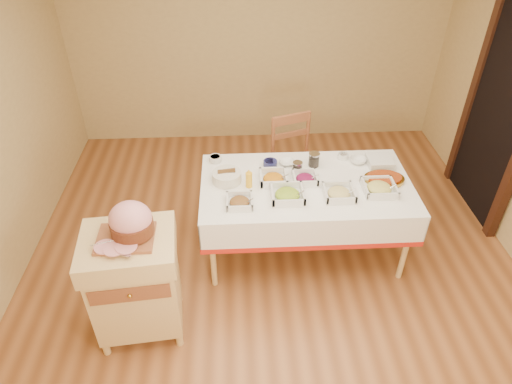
% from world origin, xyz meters
% --- Properties ---
extents(room_shell, '(5.00, 5.00, 5.00)m').
position_xyz_m(room_shell, '(0.00, 0.00, 1.30)').
color(room_shell, brown).
rests_on(room_shell, ground).
extents(doorway, '(0.09, 1.10, 2.20)m').
position_xyz_m(doorway, '(2.20, 0.90, 1.11)').
color(doorway, black).
rests_on(doorway, ground).
extents(dining_table, '(1.82, 1.02, 0.76)m').
position_xyz_m(dining_table, '(0.30, 0.30, 0.60)').
color(dining_table, '#DEBC7A').
rests_on(dining_table, ground).
extents(butcher_cart, '(0.70, 0.61, 0.93)m').
position_xyz_m(butcher_cart, '(-1.07, -0.53, 0.53)').
color(butcher_cart, '#DEBC7A').
rests_on(butcher_cart, ground).
extents(dining_chair, '(0.56, 0.55, 1.00)m').
position_xyz_m(dining_chair, '(0.30, 0.98, 0.51)').
color(dining_chair, brown).
rests_on(dining_chair, ground).
extents(ham_on_board, '(0.41, 0.39, 0.27)m').
position_xyz_m(ham_on_board, '(-1.03, -0.49, 1.04)').
color(ham_on_board, brown).
rests_on(ham_on_board, butcher_cart).
extents(serving_dish_a, '(0.22, 0.21, 0.09)m').
position_xyz_m(serving_dish_a, '(-0.28, 0.03, 0.79)').
color(serving_dish_a, silver).
rests_on(serving_dish_a, dining_table).
extents(serving_dish_b, '(0.27, 0.27, 0.11)m').
position_xyz_m(serving_dish_b, '(0.11, 0.10, 0.80)').
color(serving_dish_b, silver).
rests_on(serving_dish_b, dining_table).
extents(serving_dish_c, '(0.25, 0.25, 0.10)m').
position_xyz_m(serving_dish_c, '(0.54, 0.10, 0.79)').
color(serving_dish_c, silver).
rests_on(serving_dish_c, dining_table).
extents(serving_dish_d, '(0.27, 0.27, 0.10)m').
position_xyz_m(serving_dish_d, '(0.89, 0.15, 0.79)').
color(serving_dish_d, silver).
rests_on(serving_dish_d, dining_table).
extents(serving_dish_e, '(0.25, 0.23, 0.11)m').
position_xyz_m(serving_dish_e, '(0.02, 0.34, 0.80)').
color(serving_dish_e, silver).
rests_on(serving_dish_e, dining_table).
extents(serving_dish_f, '(0.22, 0.21, 0.10)m').
position_xyz_m(serving_dish_f, '(0.29, 0.33, 0.79)').
color(serving_dish_f, silver).
rests_on(serving_dish_f, dining_table).
extents(small_bowl_left, '(0.11, 0.11, 0.05)m').
position_xyz_m(small_bowl_left, '(-0.49, 0.69, 0.79)').
color(small_bowl_left, silver).
rests_on(small_bowl_left, dining_table).
extents(small_bowl_mid, '(0.13, 0.13, 0.05)m').
position_xyz_m(small_bowl_mid, '(0.01, 0.59, 0.79)').
color(small_bowl_mid, navy).
rests_on(small_bowl_mid, dining_table).
extents(small_bowl_right, '(0.10, 0.10, 0.05)m').
position_xyz_m(small_bowl_right, '(0.70, 0.68, 0.79)').
color(small_bowl_right, silver).
rests_on(small_bowl_right, dining_table).
extents(bowl_white_imported, '(0.15, 0.15, 0.03)m').
position_xyz_m(bowl_white_imported, '(0.16, 0.61, 0.78)').
color(bowl_white_imported, silver).
rests_on(bowl_white_imported, dining_table).
extents(bowl_small_imported, '(0.18, 0.18, 0.05)m').
position_xyz_m(bowl_small_imported, '(0.82, 0.60, 0.78)').
color(bowl_small_imported, silver).
rests_on(bowl_small_imported, dining_table).
extents(preserve_jar_left, '(0.09, 0.09, 0.11)m').
position_xyz_m(preserve_jar_left, '(0.24, 0.46, 0.81)').
color(preserve_jar_left, silver).
rests_on(preserve_jar_left, dining_table).
extents(preserve_jar_right, '(0.10, 0.10, 0.13)m').
position_xyz_m(preserve_jar_right, '(0.40, 0.57, 0.82)').
color(preserve_jar_right, silver).
rests_on(preserve_jar_right, dining_table).
extents(mustard_bottle, '(0.06, 0.06, 0.18)m').
position_xyz_m(mustard_bottle, '(-0.20, 0.27, 0.84)').
color(mustard_bottle, gold).
rests_on(mustard_bottle, dining_table).
extents(bread_basket, '(0.25, 0.25, 0.11)m').
position_xyz_m(bread_basket, '(-0.39, 0.37, 0.81)').
color(bread_basket, silver).
rests_on(bread_basket, dining_table).
extents(plate_stack, '(0.22, 0.22, 0.07)m').
position_xyz_m(plate_stack, '(1.01, 0.56, 0.79)').
color(plate_stack, silver).
rests_on(plate_stack, dining_table).
extents(brass_platter, '(0.36, 0.26, 0.05)m').
position_xyz_m(brass_platter, '(0.98, 0.30, 0.78)').
color(brass_platter, '#B58F33').
rests_on(brass_platter, dining_table).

